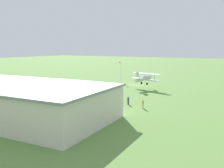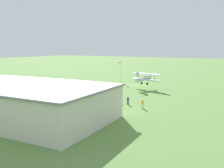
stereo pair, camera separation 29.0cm
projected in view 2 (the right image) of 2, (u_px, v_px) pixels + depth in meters
The scene contains 9 objects.
ground_plane at pixel (134, 85), 76.44m from camera, with size 400.00×400.00×0.00m, color #608C42.
hangar at pixel (6, 99), 42.44m from camera, with size 37.11×18.13×5.47m.
biplane at pixel (144, 78), 68.38m from camera, with size 9.17×6.93×3.69m.
car_red at pixel (10, 90), 62.76m from camera, with size 2.43×4.78×1.66m.
car_green at pixel (0, 86), 68.15m from camera, with size 2.20×4.69×1.57m.
person_at_fence_line at pixel (128, 100), 50.28m from camera, with size 0.49×0.49×1.65m.
person_watching_takeoff at pixel (142, 104), 47.13m from camera, with size 0.44×0.44×1.68m.
person_by_parked_cars at pixel (120, 99), 51.36m from camera, with size 0.49×0.49×1.62m.
windsock at pixel (120, 64), 81.22m from camera, with size 1.23×1.42×6.77m.
Camera 2 is at (-32.02, 68.81, 11.32)m, focal length 40.70 mm.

